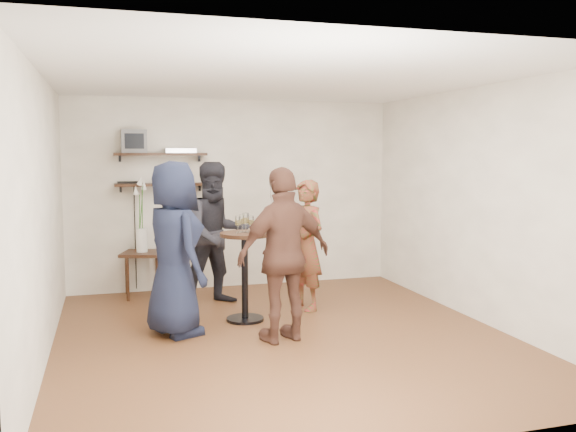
{
  "coord_description": "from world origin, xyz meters",
  "views": [
    {
      "loc": [
        -1.68,
        -5.82,
        1.88
      ],
      "look_at": [
        0.16,
        0.4,
        1.2
      ],
      "focal_mm": 38.0,
      "sensor_mm": 36.0,
      "label": 1
    }
  ],
  "objects_px": {
    "dvd_deck": "(180,151)",
    "person_dark": "(217,234)",
    "side_table": "(142,259)",
    "person_navy": "(174,249)",
    "radio": "(163,179)",
    "crt_monitor": "(134,141)",
    "person_plaid": "(306,245)",
    "person_brown": "(284,255)",
    "drinks_table": "(245,264)"
  },
  "relations": [
    {
      "from": "radio",
      "to": "side_table",
      "type": "distance_m",
      "value": 1.08
    },
    {
      "from": "radio",
      "to": "person_plaid",
      "type": "xyz_separation_m",
      "value": [
        1.53,
        -1.38,
        -0.74
      ]
    },
    {
      "from": "person_navy",
      "to": "person_plaid",
      "type": "bearing_deg",
      "value": -90.57
    },
    {
      "from": "person_plaid",
      "to": "person_dark",
      "type": "relative_size",
      "value": 0.88
    },
    {
      "from": "person_plaid",
      "to": "person_navy",
      "type": "distance_m",
      "value": 1.72
    },
    {
      "from": "dvd_deck",
      "to": "radio",
      "type": "bearing_deg",
      "value": 180.0
    },
    {
      "from": "radio",
      "to": "person_plaid",
      "type": "height_order",
      "value": "radio"
    },
    {
      "from": "side_table",
      "to": "person_navy",
      "type": "xyz_separation_m",
      "value": [
        0.23,
        -1.79,
        0.4
      ]
    },
    {
      "from": "radio",
      "to": "person_brown",
      "type": "height_order",
      "value": "person_brown"
    },
    {
      "from": "person_dark",
      "to": "person_navy",
      "type": "distance_m",
      "value": 1.31
    },
    {
      "from": "dvd_deck",
      "to": "side_table",
      "type": "relative_size",
      "value": 0.65
    },
    {
      "from": "crt_monitor",
      "to": "person_plaid",
      "type": "relative_size",
      "value": 0.21
    },
    {
      "from": "dvd_deck",
      "to": "person_dark",
      "type": "distance_m",
      "value": 1.35
    },
    {
      "from": "crt_monitor",
      "to": "side_table",
      "type": "height_order",
      "value": "crt_monitor"
    },
    {
      "from": "dvd_deck",
      "to": "radio",
      "type": "relative_size",
      "value": 1.82
    },
    {
      "from": "person_plaid",
      "to": "person_brown",
      "type": "distance_m",
      "value": 1.27
    },
    {
      "from": "person_plaid",
      "to": "person_dark",
      "type": "distance_m",
      "value": 1.13
    },
    {
      "from": "crt_monitor",
      "to": "person_dark",
      "type": "relative_size",
      "value": 0.18
    },
    {
      "from": "dvd_deck",
      "to": "crt_monitor",
      "type": "bearing_deg",
      "value": 180.0
    },
    {
      "from": "side_table",
      "to": "person_dark",
      "type": "relative_size",
      "value": 0.35
    },
    {
      "from": "dvd_deck",
      "to": "person_brown",
      "type": "height_order",
      "value": "dvd_deck"
    },
    {
      "from": "radio",
      "to": "side_table",
      "type": "bearing_deg",
      "value": -150.04
    },
    {
      "from": "dvd_deck",
      "to": "person_brown",
      "type": "relative_size",
      "value": 0.23
    },
    {
      "from": "drinks_table",
      "to": "person_brown",
      "type": "height_order",
      "value": "person_brown"
    },
    {
      "from": "radio",
      "to": "person_dark",
      "type": "relative_size",
      "value": 0.12
    },
    {
      "from": "person_navy",
      "to": "person_brown",
      "type": "height_order",
      "value": "person_navy"
    },
    {
      "from": "person_plaid",
      "to": "side_table",
      "type": "bearing_deg",
      "value": -142.64
    },
    {
      "from": "side_table",
      "to": "crt_monitor",
      "type": "bearing_deg",
      "value": 108.88
    },
    {
      "from": "drinks_table",
      "to": "person_navy",
      "type": "bearing_deg",
      "value": -159.41
    },
    {
      "from": "drinks_table",
      "to": "person_brown",
      "type": "distance_m",
      "value": 0.89
    },
    {
      "from": "person_dark",
      "to": "drinks_table",
      "type": "bearing_deg",
      "value": -90.0
    },
    {
      "from": "dvd_deck",
      "to": "person_dark",
      "type": "relative_size",
      "value": 0.23
    },
    {
      "from": "radio",
      "to": "person_brown",
      "type": "distance_m",
      "value": 2.75
    },
    {
      "from": "person_brown",
      "to": "crt_monitor",
      "type": "bearing_deg",
      "value": -77.07
    },
    {
      "from": "person_plaid",
      "to": "person_brown",
      "type": "xyz_separation_m",
      "value": [
        -0.59,
        -1.12,
        0.09
      ]
    },
    {
      "from": "radio",
      "to": "crt_monitor",
      "type": "bearing_deg",
      "value": 180.0
    },
    {
      "from": "side_table",
      "to": "drinks_table",
      "type": "bearing_deg",
      "value": -55.32
    },
    {
      "from": "person_dark",
      "to": "person_navy",
      "type": "xyz_separation_m",
      "value": [
        -0.64,
        -1.14,
        0.02
      ]
    },
    {
      "from": "crt_monitor",
      "to": "person_dark",
      "type": "height_order",
      "value": "crt_monitor"
    },
    {
      "from": "dvd_deck",
      "to": "person_plaid",
      "type": "xyz_separation_m",
      "value": [
        1.31,
        -1.38,
        -1.12
      ]
    },
    {
      "from": "dvd_deck",
      "to": "radio",
      "type": "distance_m",
      "value": 0.44
    },
    {
      "from": "radio",
      "to": "person_navy",
      "type": "xyz_separation_m",
      "value": [
        -0.08,
        -1.97,
        -0.62
      ]
    },
    {
      "from": "side_table",
      "to": "person_brown",
      "type": "distance_m",
      "value": 2.66
    },
    {
      "from": "crt_monitor",
      "to": "person_brown",
      "type": "bearing_deg",
      "value": -62.31
    },
    {
      "from": "crt_monitor",
      "to": "person_dark",
      "type": "xyz_separation_m",
      "value": [
        0.93,
        -0.82,
        -1.14
      ]
    },
    {
      "from": "person_plaid",
      "to": "crt_monitor",
      "type": "bearing_deg",
      "value": -145.43
    },
    {
      "from": "dvd_deck",
      "to": "person_plaid",
      "type": "height_order",
      "value": "dvd_deck"
    },
    {
      "from": "person_navy",
      "to": "person_brown",
      "type": "relative_size",
      "value": 1.03
    },
    {
      "from": "side_table",
      "to": "person_plaid",
      "type": "bearing_deg",
      "value": -33.2
    },
    {
      "from": "radio",
      "to": "person_brown",
      "type": "relative_size",
      "value": 0.13
    }
  ]
}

